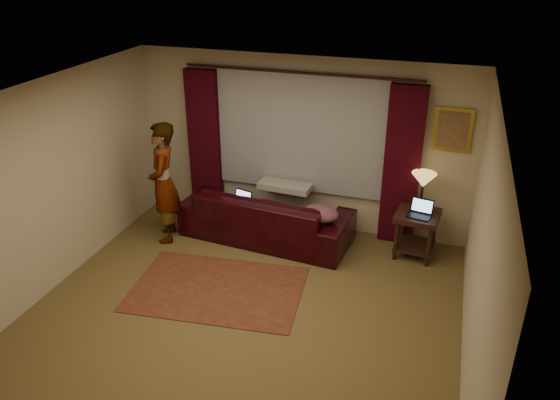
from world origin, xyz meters
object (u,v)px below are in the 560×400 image
(laptop_table, at_px, (420,209))
(laptop_sofa, at_px, (239,200))
(end_table, at_px, (415,234))
(person, at_px, (163,183))
(sofa, at_px, (266,207))
(tiffany_lamp, at_px, (422,191))

(laptop_table, bearing_deg, laptop_sofa, -165.65)
(end_table, distance_m, person, 3.63)
(laptop_sofa, height_order, person, person)
(laptop_sofa, xyz_separation_m, person, (-1.00, -0.37, 0.28))
(laptop_sofa, distance_m, person, 1.11)
(end_table, relative_size, person, 0.37)
(sofa, bearing_deg, person, 23.58)
(sofa, height_order, end_table, sofa)
(sofa, height_order, tiffany_lamp, tiffany_lamp)
(laptop_sofa, distance_m, end_table, 2.55)
(end_table, bearing_deg, person, -170.15)
(tiffany_lamp, height_order, laptop_table, tiffany_lamp)
(tiffany_lamp, height_order, person, person)
(sofa, height_order, laptop_sofa, sofa)
(tiffany_lamp, bearing_deg, sofa, -172.07)
(laptop_sofa, distance_m, tiffany_lamp, 2.59)
(sofa, xyz_separation_m, laptop_sofa, (-0.38, -0.09, 0.11))
(sofa, bearing_deg, end_table, -170.63)
(person, bearing_deg, laptop_table, 74.58)
(laptop_table, distance_m, person, 3.59)
(sofa, xyz_separation_m, tiffany_lamp, (2.15, 0.30, 0.43))
(sofa, distance_m, laptop_table, 2.18)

